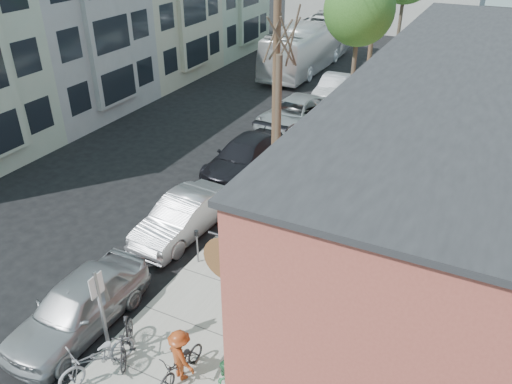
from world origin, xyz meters
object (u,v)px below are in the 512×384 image
at_px(parking_meter_near, 197,241).
at_px(car_0, 78,306).
at_px(utility_pole_near, 275,65).
at_px(car_4, 334,87).
at_px(cyclist, 181,355).
at_px(tree_bare, 278,131).
at_px(bus, 309,45).
at_px(tree_leafy_mid, 359,10).
at_px(car_3, 294,114).
at_px(parked_bike_a, 126,340).
at_px(parked_bike_b, 97,358).
at_px(sign_post, 101,308).
at_px(car_2, 244,157).
at_px(patio_chair_b, 262,361).
at_px(parking_meter_far, 287,154).
at_px(patio_chair_a, 277,319).
at_px(car_1, 183,217).

relative_size(parking_meter_near, car_0, 0.27).
height_order(utility_pole_near, car_4, utility_pole_near).
xyz_separation_m(cyclist, car_4, (-3.61, 22.28, -0.17)).
distance_m(tree_bare, bus, 19.82).
bearing_deg(tree_leafy_mid, car_3, -136.34).
bearing_deg(parked_bike_a, parked_bike_b, -135.60).
xyz_separation_m(sign_post, car_4, (-1.55, 22.59, -1.11)).
xyz_separation_m(tree_bare, parked_bike_a, (-0.08, -9.28, -2.38)).
bearing_deg(car_2, bus, 104.69).
bearing_deg(parking_meter_near, patio_chair_b, -39.34).
distance_m(parking_meter_far, bus, 17.40).
bearing_deg(tree_leafy_mid, parked_bike_a, -90.23).
bearing_deg(car_3, parked_bike_b, -78.13).
bearing_deg(patio_chair_b, car_0, 169.16).
distance_m(car_3, bus, 11.86).
bearing_deg(car_0, bus, 97.94).
relative_size(car_2, bus, 0.43).
xyz_separation_m(tree_leafy_mid, patio_chair_a, (3.10, -16.62, -5.35)).
bearing_deg(car_4, tree_leafy_mid, -59.02).
xyz_separation_m(sign_post, patio_chair_b, (3.81, 1.26, -1.24)).
relative_size(car_2, car_4, 1.19).
height_order(tree_leafy_mid, car_3, tree_leafy_mid).
bearing_deg(cyclist, bus, -52.64).
bearing_deg(car_2, sign_post, -77.64).
bearing_deg(tree_bare, car_2, 144.33).
relative_size(sign_post, car_3, 0.50).
distance_m(parked_bike_b, car_2, 11.95).
xyz_separation_m(cyclist, parked_bike_b, (-1.92, -0.86, -0.20)).
distance_m(patio_chair_a, patio_chair_b, 1.55).
bearing_deg(bus, tree_bare, -72.39).
bearing_deg(car_0, parking_meter_near, 69.35).
xyz_separation_m(sign_post, car_2, (-1.88, 11.21, -1.07)).
height_order(sign_post, tree_bare, tree_bare).
bearing_deg(car_1, parked_bike_a, -67.15).
bearing_deg(utility_pole_near, parked_bike_a, -88.05).
bearing_deg(tree_bare, parking_meter_far, 103.33).
height_order(car_2, car_4, car_2).
distance_m(utility_pole_near, patio_chair_b, 10.73).
xyz_separation_m(car_0, car_3, (-0.41, 16.52, -0.02)).
distance_m(utility_pole_near, car_0, 10.66).
height_order(utility_pole_near, tree_leafy_mid, utility_pole_near).
height_order(parking_meter_far, car_3, car_3).
bearing_deg(car_2, parking_meter_near, -72.38).
bearing_deg(parking_meter_near, car_4, 94.58).
bearing_deg(bus, patio_chair_a, -70.44).
relative_size(patio_chair_b, parked_bike_a, 0.51).
distance_m(car_1, car_2, 5.40).
xyz_separation_m(patio_chair_a, parked_bike_a, (-3.17, -2.53, 0.07)).
distance_m(parking_meter_near, tree_leafy_mid, 15.75).
xyz_separation_m(patio_chair_a, car_4, (-5.10, 19.80, 0.14)).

